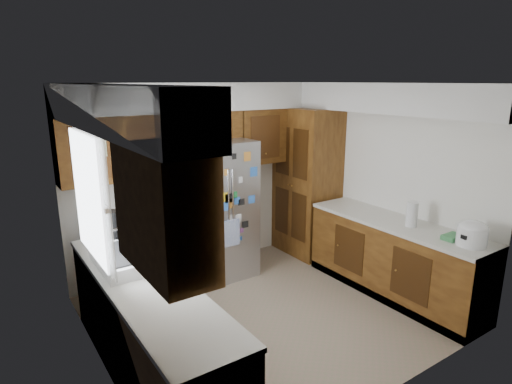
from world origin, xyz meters
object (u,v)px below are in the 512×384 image
rice_cooker (472,233)px  paper_towel (412,214)px  pantry (307,182)px  fridge (216,210)px

rice_cooker → paper_towel: 0.70m
rice_cooker → paper_towel: bearing=90.7°
pantry → fridge: (-1.50, 0.05, -0.17)m
paper_towel → pantry: bearing=89.7°
pantry → paper_towel: size_ratio=7.52×
fridge → rice_cooker: size_ratio=5.96×
pantry → paper_towel: 1.82m
rice_cooker → paper_towel: (-0.01, 0.70, 0.01)m
fridge → rice_cooker: fridge is taller
fridge → rice_cooker: bearing=-59.8°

